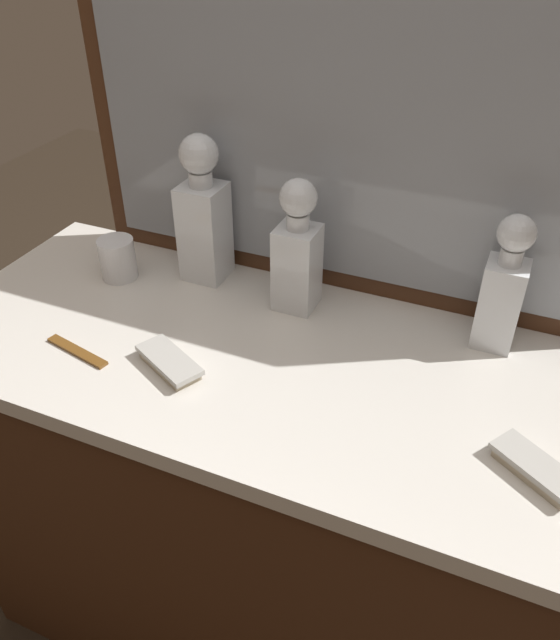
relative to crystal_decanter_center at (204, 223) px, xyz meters
The scene contains 10 objects.
ground_plane 1.07m from the crystal_decanter_center, 37.68° to the right, with size 6.00×6.00×0.00m, color #2D2319.
dresser 0.66m from the crystal_decanter_center, 37.68° to the right, with size 1.38×0.58×0.89m.
dresser_mirror 0.34m from the crystal_decanter_center, 16.19° to the left, with size 1.09×0.03×0.68m.
crystal_decanter_center is the anchor object (origin of this frame).
crystal_decanter_front 0.60m from the crystal_decanter_center, ahead, with size 0.07×0.07×0.26m.
crystal_decanter_far_right 0.22m from the crystal_decanter_center, ahead, with size 0.08×0.08×0.27m.
crystal_tumbler_front 0.21m from the crystal_decanter_center, 154.25° to the right, with size 0.08×0.08×0.09m.
silver_brush_right 0.34m from the crystal_decanter_center, 73.38° to the right, with size 0.15×0.11×0.02m.
silver_brush_rear 0.78m from the crystal_decanter_center, 23.44° to the right, with size 0.14×0.12×0.02m.
tortoiseshell_comb 0.37m from the crystal_decanter_center, 104.60° to the right, with size 0.15×0.05×0.01m.
Camera 1 is at (0.35, -0.82, 1.61)m, focal length 35.31 mm.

